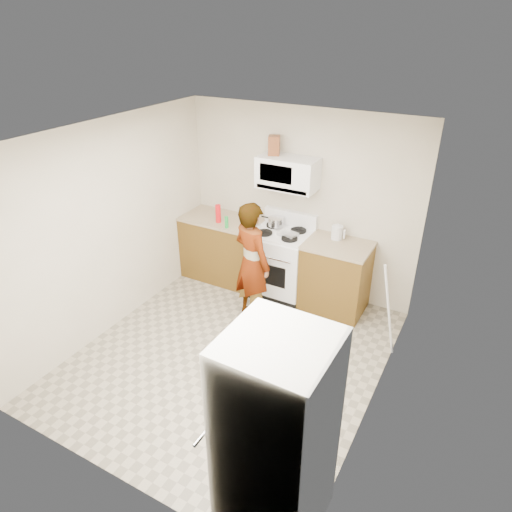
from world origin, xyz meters
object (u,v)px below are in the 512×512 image
Objects in this scene: microwave at (288,173)px; gas_range at (281,262)px; kettle at (337,232)px; fridge at (276,437)px; person at (252,263)px; saucepan at (276,222)px.

gas_range is at bearing -90.00° from microwave.
microwave is at bearing 161.59° from kettle.
gas_range is at bearing 116.25° from fridge.
person is 0.92× the size of fridge.
kettle is (0.70, 0.02, -0.68)m from microwave.
fridge is 9.69× the size of kettle.
fridge reaches higher than gas_range.
fridge is at bearing 144.91° from person.
kettle is at bearing 103.40° from fridge.
person is 8.95× the size of kettle.
person reaches higher than gas_range.
gas_range is 0.90m from kettle.
fridge reaches higher than person.
person reaches higher than saucepan.
kettle is at bearing -110.46° from person.
person reaches higher than kettle.
person is at bearing 123.89° from fridge.
kettle is (0.70, 0.15, 0.54)m from gas_range.
gas_range is 0.55m from saucepan.
gas_range is at bearing -73.48° from person.
gas_range is 6.44× the size of kettle.
gas_range reaches higher than kettle.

